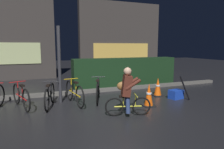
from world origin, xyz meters
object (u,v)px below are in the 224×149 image
at_px(parked_bike_left_mid, 21,96).
at_px(cyclist, 127,91).
at_px(street_post, 59,65).
at_px(traffic_cone_far, 158,87).
at_px(parked_bike_right_mid, 98,90).
at_px(blue_crate, 176,94).
at_px(parked_bike_center_left, 50,96).
at_px(traffic_cone_near, 149,95).
at_px(closed_umbrella, 185,88).
at_px(parked_bike_center_right, 74,93).

distance_m(parked_bike_left_mid, cyclist, 3.08).
distance_m(street_post, cyclist, 2.39).
bearing_deg(traffic_cone_far, parked_bike_right_mid, 176.80).
bearing_deg(blue_crate, parked_bike_center_left, 171.65).
relative_size(traffic_cone_near, closed_umbrella, 0.80).
bearing_deg(street_post, parked_bike_center_left, -138.01).
bearing_deg(parked_bike_right_mid, traffic_cone_near, -112.15).
height_order(street_post, cyclist, street_post).
bearing_deg(street_post, blue_crate, -13.62).
relative_size(street_post, blue_crate, 5.40).
height_order(traffic_cone_near, traffic_cone_far, traffic_cone_near).
relative_size(blue_crate, closed_umbrella, 0.52).
distance_m(parked_bike_center_right, traffic_cone_far, 2.98).
relative_size(parked_bike_left_mid, cyclist, 1.23).
bearing_deg(blue_crate, street_post, 166.38).
height_order(parked_bike_left_mid, parked_bike_center_left, parked_bike_left_mid).
bearing_deg(parked_bike_right_mid, parked_bike_center_right, 115.62).
bearing_deg(parked_bike_center_right, blue_crate, -109.12).
bearing_deg(parked_bike_center_right, parked_bike_center_left, 81.45).
distance_m(parked_bike_left_mid, closed_umbrella, 5.08).
xyz_separation_m(blue_crate, cyclist, (-2.25, -0.90, 0.48)).
xyz_separation_m(parked_bike_center_right, traffic_cone_far, (2.98, -0.03, -0.03)).
xyz_separation_m(cyclist, closed_umbrella, (2.40, 0.65, -0.23)).
distance_m(parked_bike_center_right, blue_crate, 3.39).
height_order(traffic_cone_near, blue_crate, traffic_cone_near).
distance_m(parked_bike_center_left, traffic_cone_far, 3.71).
bearing_deg(parked_bike_center_left, traffic_cone_far, -77.37).
bearing_deg(closed_umbrella, traffic_cone_far, -40.71).
height_order(parked_bike_left_mid, traffic_cone_near, parked_bike_left_mid).
bearing_deg(parked_bike_center_right, cyclist, -153.16).
relative_size(street_post, traffic_cone_near, 3.49).
bearing_deg(blue_crate, traffic_cone_far, 121.53).
bearing_deg(parked_bike_center_left, closed_umbrella, -88.33).
bearing_deg(cyclist, parked_bike_center_left, 155.97).
bearing_deg(blue_crate, cyclist, -158.23).
xyz_separation_m(traffic_cone_far, cyclist, (-1.90, -1.47, 0.31)).
distance_m(traffic_cone_far, blue_crate, 0.69).
distance_m(parked_bike_center_right, closed_umbrella, 3.58).
bearing_deg(traffic_cone_far, parked_bike_center_left, 179.57).
bearing_deg(cyclist, traffic_cone_far, 53.25).
xyz_separation_m(traffic_cone_far, blue_crate, (0.35, -0.57, -0.17)).
xyz_separation_m(traffic_cone_near, closed_umbrella, (1.45, 0.15, 0.07)).
distance_m(parked_bike_left_mid, blue_crate, 4.90).
bearing_deg(traffic_cone_near, traffic_cone_far, 45.41).
xyz_separation_m(parked_bike_right_mid, traffic_cone_far, (2.20, -0.12, -0.03)).
relative_size(street_post, cyclist, 1.91).
distance_m(parked_bike_left_mid, parked_bike_center_right, 1.51).
bearing_deg(traffic_cone_near, parked_bike_center_right, 153.79).
bearing_deg(parked_bike_center_right, traffic_cone_near, -125.13).
distance_m(parked_bike_left_mid, traffic_cone_near, 3.72).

